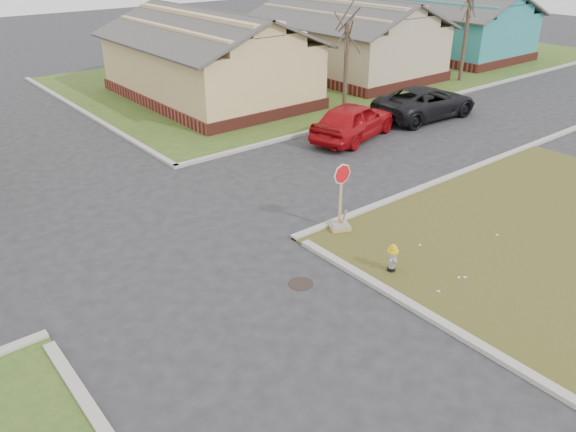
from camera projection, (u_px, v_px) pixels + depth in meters
ground at (217, 307)px, 13.37m from camera, size 120.00×120.00×0.00m
verge_far_right at (349, 65)px, 38.23m from camera, size 37.00×19.00×0.05m
curbs at (128, 230)px, 16.86m from camera, size 80.00×40.00×0.12m
manhole at (301, 284)px, 14.25m from camera, size 0.64×0.64×0.01m
side_house_yellow at (208, 57)px, 29.50m from camera, size 7.60×11.60×4.70m
side_house_tan at (345, 38)px, 35.10m from camera, size 7.60×11.60×4.70m
side_house_teal at (444, 24)px, 40.69m from camera, size 7.60×11.60×4.70m
tree_mid_right at (346, 68)px, 27.36m from camera, size 0.22×0.22×4.20m
tree_far_right at (465, 40)px, 33.04m from camera, size 0.22×0.22×4.76m
fire_hydrant at (392, 256)px, 14.54m from camera, size 0.29×0.29×0.79m
stop_sign at (340, 215)px, 16.66m from camera, size 0.59×0.58×2.08m
red_sedan at (353, 121)px, 24.10m from camera, size 5.07×3.08×1.61m
dark_pickup at (426, 102)px, 26.98m from camera, size 5.58×2.81×1.51m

